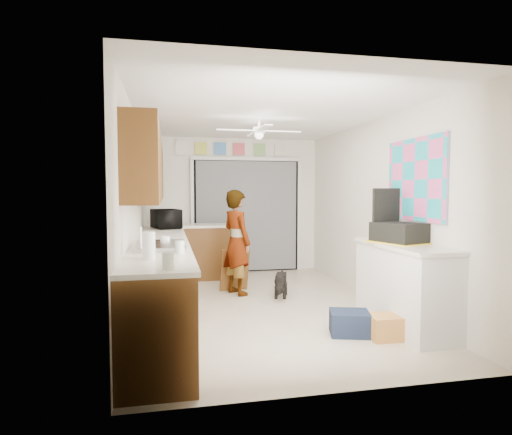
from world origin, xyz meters
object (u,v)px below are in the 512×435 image
cup (165,240)px  dog (281,284)px  cardboard_box (388,327)px  navy_crate (350,323)px  suitcase (399,233)px  man (237,242)px  paper_towel_roll (149,246)px  microwave (166,219)px

cup → dog: bearing=33.8°
cardboard_box → navy_crate: navy_crate is taller
cup → suitcase: 2.60m
cardboard_box → man: bearing=118.8°
paper_towel_roll → suitcase: (2.69, 0.62, -0.00)m
microwave → man: size_ratio=0.35×
suitcase → dog: bearing=104.1°
paper_towel_roll → suitcase: paper_towel_roll is taller
paper_towel_roll → navy_crate: bearing=12.1°
cardboard_box → dog: size_ratio=0.82×
suitcase → dog: 1.99m
navy_crate → man: 2.29m
paper_towel_roll → man: bearing=64.9°
cardboard_box → man: man is taller
microwave → navy_crate: bearing=-162.1°
microwave → dog: 2.05m
microwave → paper_towel_roll: (-0.14, -3.05, -0.03)m
navy_crate → dog: (-0.30, 1.70, 0.06)m
suitcase → man: 2.41m
paper_towel_roll → cardboard_box: size_ratio=0.60×
paper_towel_roll → man: 2.72m
cup → suitcase: bearing=-9.8°
cardboard_box → navy_crate: size_ratio=0.96×
cardboard_box → dog: bearing=108.4°
microwave → cardboard_box: 3.72m
microwave → man: man is taller
cup → man: (1.02, 1.39, -0.21)m
cup → paper_towel_roll: 1.07m
microwave → cardboard_box: microwave is taller
suitcase → dog: size_ratio=1.10×
microwave → paper_towel_roll: 3.05m
suitcase → navy_crate: (-0.66, -0.18, -0.93)m
paper_towel_roll → dog: paper_towel_roll is taller
paper_towel_roll → man: (1.15, 2.45, -0.29)m
paper_towel_roll → cardboard_box: 2.56m
navy_crate → dog: 1.73m
cup → suitcase: suitcase is taller
navy_crate → microwave: bearing=126.0°
man → suitcase: bearing=-164.4°
navy_crate → man: bearing=113.7°
suitcase → cardboard_box: 1.06m
cup → paper_towel_roll: paper_towel_roll is taller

